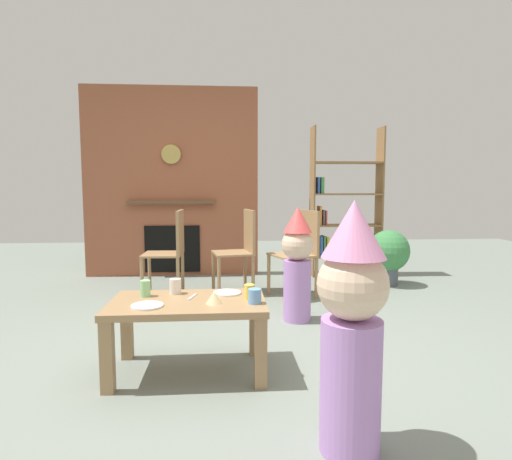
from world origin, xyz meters
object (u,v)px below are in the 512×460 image
(dining_chair_right, at_px, (300,248))
(potted_plant_tall, at_px, (389,253))
(bookshelf, at_px, (340,210))
(paper_cup_near_right, at_px, (145,288))
(birthday_cake_slice, at_px, (214,297))
(paper_plate_front, at_px, (227,293))
(child_in_pink, at_px, (297,261))
(paper_cup_near_left, at_px, (249,292))
(dining_chair_left, at_px, (171,247))
(paper_cup_center, at_px, (175,286))
(coffee_table, at_px, (188,313))
(dining_chair_middle, at_px, (241,246))
(paper_plate_rear, at_px, (147,306))
(paper_cup_far_left, at_px, (255,296))
(child_with_cone_hat, at_px, (352,321))

(dining_chair_right, height_order, potted_plant_tall, dining_chair_right)
(bookshelf, bearing_deg, paper_cup_near_right, -126.60)
(bookshelf, xyz_separation_m, birthday_cake_slice, (-1.55, -2.87, -0.36))
(paper_cup_near_right, bearing_deg, paper_plate_front, 3.10)
(bookshelf, height_order, paper_cup_near_right, bookshelf)
(paper_plate_front, bearing_deg, child_in_pink, 53.49)
(paper_cup_near_left, distance_m, dining_chair_left, 2.01)
(dining_chair_right, bearing_deg, potted_plant_tall, 179.41)
(paper_cup_center, distance_m, dining_chair_right, 1.94)
(potted_plant_tall, bearing_deg, paper_plate_front, -132.74)
(dining_chair_left, bearing_deg, paper_cup_near_left, 112.45)
(paper_cup_center, bearing_deg, potted_plant_tall, 42.22)
(child_in_pink, relative_size, dining_chair_left, 1.08)
(birthday_cake_slice, bearing_deg, coffee_table, 153.19)
(coffee_table, distance_m, dining_chair_left, 1.92)
(dining_chair_middle, height_order, potted_plant_tall, dining_chair_middle)
(bookshelf, height_order, paper_plate_rear, bookshelf)
(paper_cup_far_left, relative_size, dining_chair_left, 0.10)
(coffee_table, distance_m, paper_cup_near_left, 0.40)
(paper_cup_near_left, relative_size, paper_cup_near_right, 0.88)
(paper_cup_near_right, distance_m, child_with_cone_hat, 1.41)
(paper_plate_rear, xyz_separation_m, dining_chair_middle, (0.62, 2.06, 0.05))
(child_in_pink, relative_size, dining_chair_right, 1.08)
(paper_cup_near_right, bearing_deg, paper_cup_center, 16.92)
(paper_plate_front, height_order, paper_plate_rear, same)
(paper_cup_center, relative_size, paper_cup_far_left, 1.12)
(dining_chair_middle, bearing_deg, dining_chair_right, 153.73)
(coffee_table, height_order, dining_chair_middle, dining_chair_middle)
(child_in_pink, bearing_deg, dining_chair_right, -150.40)
(paper_plate_front, distance_m, potted_plant_tall, 2.78)
(paper_cup_center, bearing_deg, dining_chair_middle, 74.35)
(coffee_table, xyz_separation_m, paper_cup_near_left, (0.38, 0.00, 0.13))
(paper_cup_near_left, height_order, paper_cup_far_left, paper_cup_near_left)
(paper_plate_rear, height_order, child_with_cone_hat, child_with_cone_hat)
(paper_cup_near_left, bearing_deg, child_in_pink, 64.01)
(coffee_table, xyz_separation_m, paper_plate_front, (0.24, 0.14, 0.09))
(child_in_pink, xyz_separation_m, potted_plant_tall, (1.29, 1.23, -0.14))
(coffee_table, relative_size, dining_chair_left, 1.04)
(paper_cup_center, relative_size, paper_plate_rear, 0.53)
(birthday_cake_slice, bearing_deg, dining_chair_middle, 83.29)
(child_with_cone_hat, xyz_separation_m, potted_plant_tall, (1.37, 3.02, -0.19))
(dining_chair_left, xyz_separation_m, dining_chair_right, (1.34, -0.12, 0.00))
(paper_cup_near_right, distance_m, dining_chair_right, 2.09)
(paper_cup_near_left, relative_size, child_in_pink, 0.09)
(child_in_pink, bearing_deg, paper_cup_far_left, 18.72)
(dining_chair_left, distance_m, dining_chair_middle, 0.73)
(child_with_cone_hat, bearing_deg, paper_plate_front, -14.26)
(paper_cup_far_left, bearing_deg, dining_chair_right, 71.94)
(birthday_cake_slice, xyz_separation_m, dining_chair_right, (0.85, 1.85, 0.02))
(potted_plant_tall, bearing_deg, paper_cup_far_left, -127.09)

